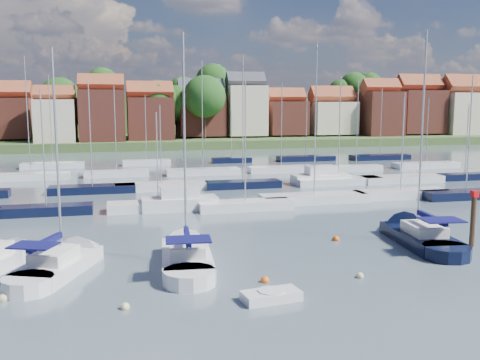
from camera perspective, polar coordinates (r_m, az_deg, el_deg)
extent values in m
plane|color=#475661|center=(70.35, -4.12, 0.15)|extent=(260.00, 260.00, 0.00)
cube|color=silver|center=(33.38, -18.78, -8.97)|extent=(5.00, 7.07, 1.20)
cone|color=silver|center=(36.88, -15.81, -7.21)|extent=(3.72, 3.97, 2.72)
cylinder|color=silver|center=(30.68, -21.65, -10.64)|extent=(3.55, 3.55, 1.20)
cube|color=silver|center=(32.73, -19.22, -7.60)|extent=(2.80, 3.24, 0.70)
cylinder|color=#B2B2B7|center=(32.50, -18.95, 2.54)|extent=(0.14, 0.14, 12.09)
cylinder|color=#B2B2B7|center=(31.75, -20.07, -6.54)|extent=(1.47, 3.39, 0.10)
cube|color=#0D0D43|center=(31.71, -20.09, -6.27)|extent=(1.59, 3.30, 0.35)
cube|color=#0D0D43|center=(30.69, -21.17, -6.52)|extent=(2.76, 2.39, 0.08)
cube|color=silver|center=(33.21, -5.72, -8.65)|extent=(3.57, 7.32, 1.20)
cone|color=silver|center=(37.47, -6.02, -6.69)|extent=(3.25, 3.69, 2.95)
cylinder|color=silver|center=(29.84, -5.41, -10.61)|extent=(3.20, 3.20, 1.20)
cube|color=silver|center=(32.47, -5.70, -7.29)|extent=(2.32, 3.12, 0.70)
cylinder|color=#B2B2B7|center=(32.37, -5.94, 3.84)|extent=(0.14, 0.14, 13.13)
cylinder|color=#B2B2B7|center=(31.30, -5.64, -6.28)|extent=(0.45, 3.93, 0.10)
cube|color=#0D0D43|center=(31.26, -5.65, -6.01)|extent=(0.63, 3.75, 0.35)
cube|color=#0D0D43|center=(29.99, -5.54, -6.33)|extent=(2.66, 1.99, 0.08)
cube|color=black|center=(40.03, 18.65, -6.11)|extent=(3.84, 7.65, 1.20)
cone|color=black|center=(44.09, 16.06, -4.70)|extent=(3.43, 3.89, 3.07)
cylinder|color=black|center=(36.87, 21.15, -7.46)|extent=(3.38, 3.38, 1.20)
cube|color=silver|center=(39.37, 19.04, -4.95)|extent=(2.46, 3.28, 0.70)
cylinder|color=#B2B2B7|center=(39.37, 18.84, 4.81)|extent=(0.14, 0.14, 13.94)
cylinder|color=#B2B2B7|center=(38.30, 19.77, -4.04)|extent=(0.54, 4.08, 0.10)
cube|color=#0D0D43|center=(38.27, 19.78, -3.82)|extent=(0.71, 3.89, 0.35)
cube|color=#0D0D43|center=(37.08, 20.72, -4.01)|extent=(2.79, 2.11, 0.08)
cone|color=silver|center=(38.48, -21.54, -6.83)|extent=(3.20, 3.38, 2.29)
cube|color=silver|center=(27.55, 3.34, -12.31)|extent=(3.10, 1.76, 0.58)
cylinder|color=silver|center=(27.50, 3.34, -11.99)|extent=(1.36, 1.36, 0.37)
cylinder|color=#4C331E|center=(40.43, 23.49, -5.61)|extent=(0.36, 0.36, 5.84)
cube|color=red|center=(39.85, 23.74, -1.37)|extent=(0.40, 0.40, 0.44)
sphere|color=beige|center=(30.05, -23.91, -11.67)|extent=(0.47, 0.47, 0.47)
sphere|color=beige|center=(27.12, -12.15, -13.30)|extent=(0.45, 0.45, 0.45)
sphere|color=#D85914|center=(30.21, 2.67, -10.84)|extent=(0.50, 0.50, 0.50)
sphere|color=beige|center=(31.68, 12.67, -10.13)|extent=(0.41, 0.41, 0.41)
sphere|color=#D85914|center=(39.51, 10.20, -6.37)|extent=(0.51, 0.51, 0.51)
cube|color=black|center=(50.59, -19.94, -3.11)|extent=(8.01, 2.24, 1.00)
cylinder|color=#B2B2B7|center=(49.84, -20.26, 3.19)|extent=(0.12, 0.12, 10.16)
cube|color=silver|center=(50.03, -8.72, -2.83)|extent=(9.22, 2.58, 1.00)
cylinder|color=#B2B2B7|center=(49.37, -8.83, 2.40)|extent=(0.12, 0.12, 8.18)
cube|color=silver|center=(49.72, 0.56, -2.80)|extent=(8.78, 2.46, 1.00)
cylinder|color=#B2B2B7|center=(48.93, 0.57, 4.14)|extent=(0.12, 0.12, 11.06)
cube|color=silver|center=(53.92, 7.90, -2.02)|extent=(10.79, 3.02, 1.00)
cylinder|color=#B2B2B7|center=(53.09, 8.07, 6.44)|extent=(0.12, 0.12, 14.87)
cube|color=silver|center=(58.43, 16.73, -1.50)|extent=(10.13, 2.84, 1.00)
cylinder|color=#B2B2B7|center=(57.80, 16.94, 3.69)|extent=(0.12, 0.12, 9.59)
cube|color=black|center=(60.36, 22.94, -1.50)|extent=(9.52, 2.67, 1.00)
cylinder|color=#B2B2B7|center=(59.69, 23.28, 4.56)|extent=(0.12, 0.12, 11.77)
cube|color=silver|center=(50.00, -6.46, -2.62)|extent=(7.00, 2.60, 1.40)
cube|color=silver|center=(49.80, -6.48, -1.38)|extent=(3.50, 2.20, 1.30)
cube|color=black|center=(61.21, -15.46, -1.01)|extent=(9.30, 2.60, 1.00)
cylinder|color=#B2B2B7|center=(60.55, -15.69, 4.82)|extent=(0.12, 0.12, 11.48)
cube|color=silver|center=(61.74, -8.38, -0.73)|extent=(10.40, 2.91, 1.00)
cylinder|color=#B2B2B7|center=(61.17, -8.48, 3.80)|extent=(0.12, 0.12, 8.77)
cube|color=black|center=(62.52, 0.31, -0.52)|extent=(8.80, 2.46, 1.00)
cylinder|color=#B2B2B7|center=(61.82, 0.32, 6.51)|extent=(0.12, 0.12, 14.33)
cube|color=silver|center=(66.20, 10.41, -0.17)|extent=(10.73, 3.00, 1.00)
cylinder|color=#B2B2B7|center=(65.58, 10.56, 5.52)|extent=(0.12, 0.12, 12.14)
cube|color=silver|center=(69.83, 16.82, 0.04)|extent=(10.48, 2.93, 1.00)
cylinder|color=#B2B2B7|center=(69.29, 17.02, 4.66)|extent=(0.12, 0.12, 10.28)
cube|color=black|center=(74.89, 22.84, 0.28)|extent=(6.84, 1.91, 1.00)
cylinder|color=#B2B2B7|center=(74.42, 23.05, 4.03)|extent=(0.12, 0.12, 8.82)
cube|color=silver|center=(66.20, 8.59, 0.00)|extent=(7.00, 2.60, 1.40)
cube|color=silver|center=(66.05, 8.61, 0.95)|extent=(3.50, 2.20, 1.30)
cube|color=silver|center=(74.37, -21.41, 0.31)|extent=(9.71, 2.72, 1.00)
cylinder|color=#B2B2B7|center=(73.77, -21.74, 6.43)|extent=(0.12, 0.12, 14.88)
cube|color=silver|center=(73.90, -13.01, 0.62)|extent=(8.49, 2.38, 1.00)
cylinder|color=#B2B2B7|center=(73.36, -13.17, 5.39)|extent=(0.12, 0.12, 11.31)
cube|color=silver|center=(74.13, -3.98, 0.83)|extent=(10.16, 2.85, 1.00)
cylinder|color=#B2B2B7|center=(73.53, -4.05, 6.87)|extent=(0.12, 0.12, 14.59)
cube|color=silver|center=(76.88, 4.40, 1.10)|extent=(9.53, 2.67, 1.00)
cylinder|color=#B2B2B7|center=(76.35, 4.45, 5.91)|extent=(0.12, 0.12, 11.91)
cube|color=silver|center=(79.64, 12.26, 1.18)|extent=(7.62, 2.13, 1.00)
cylinder|color=#B2B2B7|center=(79.12, 12.41, 5.90)|extent=(0.12, 0.12, 12.13)
cube|color=silver|center=(86.42, 19.19, 1.45)|extent=(10.17, 2.85, 1.00)
cylinder|color=#B2B2B7|center=(86.00, 19.36, 5.00)|extent=(0.12, 0.12, 9.73)
cube|color=silver|center=(86.35, -19.33, 1.44)|extent=(9.24, 2.59, 1.00)
cylinder|color=#B2B2B7|center=(85.86, -19.56, 6.14)|extent=(0.12, 0.12, 13.17)
cube|color=silver|center=(86.74, -9.93, 1.81)|extent=(7.57, 2.12, 1.00)
cylinder|color=#B2B2B7|center=(86.31, -10.02, 5.52)|extent=(0.12, 0.12, 10.24)
cube|color=black|center=(88.81, -0.90, 2.08)|extent=(6.58, 1.84, 1.00)
cylinder|color=#B2B2B7|center=(88.44, -0.91, 4.98)|extent=(0.12, 0.12, 8.01)
cube|color=black|center=(92.42, 7.04, 2.26)|extent=(9.92, 2.78, 1.00)
cylinder|color=#B2B2B7|center=(91.99, 7.11, 5.95)|extent=(0.12, 0.12, 10.92)
cube|color=black|center=(96.93, 14.68, 2.33)|extent=(10.55, 2.95, 1.00)
cylinder|color=#B2B2B7|center=(96.52, 14.82, 6.02)|extent=(0.12, 0.12, 11.51)
cube|color=#455A2D|center=(146.50, -8.96, 4.39)|extent=(200.00, 70.00, 3.00)
cube|color=#455A2D|center=(171.20, -9.65, 6.49)|extent=(200.00, 60.00, 14.00)
cube|color=brown|center=(128.60, -23.55, 6.08)|extent=(10.37, 9.97, 8.73)
cube|color=brown|center=(128.58, -23.69, 8.59)|extent=(10.57, 5.13, 5.13)
cube|color=beige|center=(118.41, -19.06, 5.95)|extent=(8.09, 8.80, 8.96)
cube|color=brown|center=(118.37, -19.18, 8.60)|extent=(8.25, 4.00, 4.00)
cube|color=brown|center=(118.76, -14.50, 6.63)|extent=(9.36, 10.17, 10.97)
cube|color=brown|center=(118.79, -14.61, 9.83)|extent=(9.54, 4.63, 4.63)
cube|color=brown|center=(120.74, -9.54, 6.43)|extent=(9.90, 8.56, 9.42)
cube|color=brown|center=(120.71, -9.61, 9.24)|extent=(10.10, 4.90, 4.90)
cube|color=brown|center=(127.06, -4.20, 6.89)|extent=(10.59, 8.93, 9.49)
cube|color=#383A42|center=(127.07, -4.22, 9.62)|extent=(10.80, 5.24, 5.24)
cube|color=beige|center=(128.33, 0.58, 7.41)|extent=(9.01, 8.61, 11.65)
cube|color=#383A42|center=(128.41, 0.59, 10.50)|extent=(9.19, 4.46, 4.46)
cube|color=brown|center=(132.41, 4.89, 6.62)|extent=(9.10, 9.34, 8.00)
cube|color=brown|center=(132.36, 4.91, 8.83)|extent=(9.28, 4.50, 4.50)
cube|color=beige|center=(136.16, 9.69, 6.55)|extent=(10.86, 9.59, 7.88)
cube|color=brown|center=(136.12, 9.74, 8.76)|extent=(11.07, 5.37, 5.37)
cube|color=brown|center=(138.79, 14.65, 6.82)|extent=(9.18, 9.96, 10.97)
cube|color=brown|center=(138.81, 14.75, 9.55)|extent=(9.36, 4.54, 4.54)
cube|color=brown|center=(145.56, 18.43, 6.92)|extent=(11.39, 9.67, 10.76)
cube|color=brown|center=(145.62, 18.55, 9.58)|extent=(11.62, 5.64, 5.64)
cube|color=beige|center=(151.17, 22.96, 6.50)|extent=(12.95, 8.52, 10.80)
cube|color=brown|center=(151.20, 23.11, 9.14)|extent=(13.21, 6.41, 6.41)
cylinder|color=#382619|center=(159.44, 11.99, 7.57)|extent=(0.50, 0.50, 4.47)
sphere|color=#2C561B|center=(159.50, 12.06, 9.75)|extent=(8.18, 8.18, 8.18)
cylinder|color=#382619|center=(125.69, -6.68, 5.42)|extent=(0.50, 0.50, 4.46)
sphere|color=#2C561B|center=(125.54, -6.72, 8.18)|extent=(8.15, 8.15, 8.15)
cylinder|color=#382619|center=(144.86, -2.87, 7.71)|extent=(0.50, 0.50, 5.15)
sphere|color=#2C561B|center=(144.97, -2.89, 10.47)|extent=(9.41, 9.41, 9.41)
cylinder|color=#382619|center=(145.11, -14.40, 7.51)|extent=(0.50, 0.50, 4.56)
sphere|color=#2C561B|center=(145.19, -14.49, 9.95)|extent=(8.34, 8.34, 8.34)
cylinder|color=#382619|center=(134.69, -18.55, 5.39)|extent=(0.50, 0.50, 5.15)
sphere|color=#2C561B|center=(134.58, -18.69, 8.36)|extent=(9.42, 9.42, 9.42)
cylinder|color=#382619|center=(135.92, -2.77, 5.53)|extent=(0.50, 0.50, 3.77)
sphere|color=#2C561B|center=(135.77, -2.79, 7.69)|extent=(6.89, 6.89, 6.89)
cylinder|color=#382619|center=(121.52, -3.77, 5.55)|extent=(0.50, 0.50, 5.21)
sphere|color=#2C561B|center=(121.40, -3.81, 8.88)|extent=(9.53, 9.53, 9.53)
cylinder|color=#382619|center=(149.59, 16.00, 5.32)|extent=(0.50, 0.50, 2.97)
sphere|color=#2C561B|center=(149.46, 16.06, 6.86)|extent=(5.44, 5.44, 5.44)
cylinder|color=#382619|center=(123.06, -8.70, 5.42)|extent=(0.50, 0.50, 4.84)
sphere|color=#2C561B|center=(122.93, -8.77, 8.48)|extent=(8.85, 8.85, 8.85)
cylinder|color=#382619|center=(157.93, 10.60, 7.48)|extent=(0.50, 0.50, 3.72)
sphere|color=#2C561B|center=(157.96, 10.65, 9.31)|extent=(6.80, 6.80, 6.80)
cylinder|color=#382619|center=(139.22, 14.67, 5.40)|extent=(0.50, 0.50, 4.05)
sphere|color=#2C561B|center=(139.08, 14.75, 7.65)|extent=(7.40, 7.40, 7.40)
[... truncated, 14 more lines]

